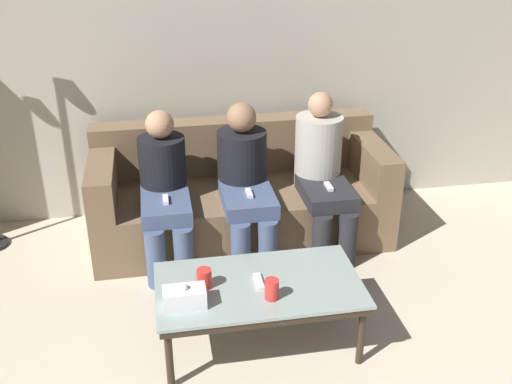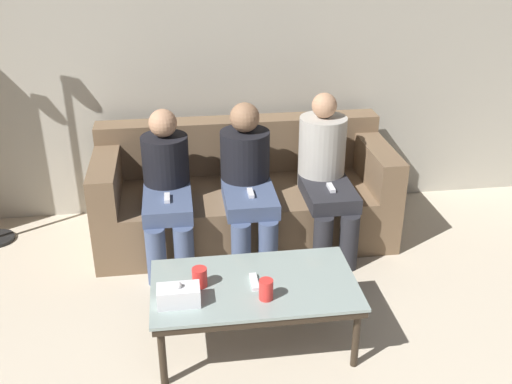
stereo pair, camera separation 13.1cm
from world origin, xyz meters
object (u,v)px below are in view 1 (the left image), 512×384
Objects in this scene: cup_near_right at (204,278)px; game_remote at (259,282)px; seated_person_mid_right at (322,169)px; cup_near_left at (272,289)px; seated_person_left_end at (164,186)px; seated_person_mid_left at (245,177)px; couch at (240,196)px; tissue_box at (184,297)px; coffee_table at (259,289)px.

cup_near_right is 0.72× the size of game_remote.
cup_near_right is 1.40m from seated_person_mid_right.
cup_near_left is at bearing -26.25° from cup_near_right.
seated_person_mid_left reaches higher than seated_person_left_end.
game_remote is at bearing -95.15° from seated_person_mid_left.
seated_person_mid_right is (0.60, 1.20, 0.12)m from cup_near_left.
seated_person_left_end is (-0.55, -0.24, 0.24)m from couch.
cup_near_left is (-0.05, -1.42, 0.15)m from couch.
tissue_box is at bearing -162.93° from game_remote.
seated_person_mid_right reaches higher than seated_person_left_end.
cup_near_right is (-0.39, -1.25, 0.15)m from couch.
cup_near_right reaches higher than game_remote.
tissue_box is 1.47× the size of game_remote.
seated_person_mid_left is at bearing -179.45° from seated_person_mid_right.
coffee_table is at bearing 93.58° from game_remote.
couch is at bearing 70.25° from tissue_box.
seated_person_mid_left is at bearing 84.85° from game_remote.
game_remote is at bearing -121.54° from seated_person_mid_right.
coffee_table is 1.07m from seated_person_mid_left.
tissue_box is (-0.45, 0.02, -0.01)m from cup_near_left.
cup_near_right is 0.19m from tissue_box.
tissue_box is 0.21× the size of seated_person_left_end.
coffee_table is 1.15m from seated_person_left_end.
seated_person_mid_right reaches higher than cup_near_left.
tissue_box is at bearing -131.83° from seated_person_mid_right.
seated_person_mid_left is (0.09, 1.05, 0.15)m from game_remote.
coffee_table is 1.06× the size of seated_person_mid_left.
cup_near_left is (0.04, -0.14, 0.10)m from coffee_table.
seated_person_mid_right is (0.55, -0.22, 0.27)m from couch.
coffee_table is (-0.09, -1.27, 0.06)m from couch.
cup_near_left is 0.11× the size of seated_person_mid_left.
seated_person_mid_left reaches higher than tissue_box.
cup_near_right reaches higher than coffee_table.
tissue_box is 0.21× the size of seated_person_mid_left.
game_remote is at bearing -94.23° from couch.
cup_near_left is 1.06× the size of cup_near_right.
cup_near_right is at bearing -110.66° from seated_person_mid_left.
seated_person_mid_right reaches higher than cup_near_right.
coffee_table is 1.25m from seated_person_mid_right.
tissue_box is 1.17m from seated_person_left_end.
seated_person_mid_left is (0.55, 0.01, 0.02)m from seated_person_left_end.
game_remote is at bearing -66.19° from seated_person_left_end.
couch reaches higher than cup_near_right.
seated_person_mid_right is at bearing 0.83° from seated_person_left_end.
couch is at bearing 23.36° from seated_person_left_end.
tissue_box is at bearing 177.53° from cup_near_left.
seated_person_left_end reaches higher than tissue_box.
couch is 19.64× the size of cup_near_right.
cup_near_right is 0.10× the size of seated_person_mid_left.
couch reaches higher than game_remote.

